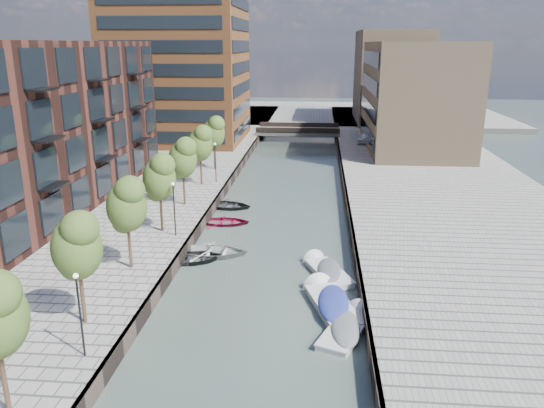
# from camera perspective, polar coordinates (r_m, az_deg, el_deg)

# --- Properties ---
(water) EXTENTS (300.00, 300.00, 0.00)m
(water) POSITION_cam_1_polar(r_m,az_deg,el_deg) (54.64, 1.44, 1.18)
(water) COLOR #38473F
(water) RESTS_ON ground
(quay_right) EXTENTS (20.00, 140.00, 1.00)m
(quay_right) POSITION_cam_1_polar(r_m,az_deg,el_deg) (55.87, 18.05, 1.23)
(quay_right) COLOR gray
(quay_right) RESTS_ON ground
(quay_wall_left) EXTENTS (0.25, 140.00, 1.00)m
(quay_wall_left) POSITION_cam_1_polar(r_m,az_deg,el_deg) (55.21, -4.89, 1.83)
(quay_wall_left) COLOR #332823
(quay_wall_left) RESTS_ON ground
(quay_wall_right) EXTENTS (0.25, 140.00, 1.00)m
(quay_wall_right) POSITION_cam_1_polar(r_m,az_deg,el_deg) (54.48, 7.86, 1.53)
(quay_wall_right) COLOR #332823
(quay_wall_right) RESTS_ON ground
(far_closure) EXTENTS (80.00, 40.00, 1.00)m
(far_closure) POSITION_cam_1_polar(r_m,az_deg,el_deg) (113.45, 3.43, 9.63)
(far_closure) COLOR gray
(far_closure) RESTS_ON ground
(apartment_block) EXTENTS (8.00, 38.00, 14.00)m
(apartment_block) POSITION_cam_1_polar(r_m,az_deg,el_deg) (48.94, -23.62, 7.52)
(apartment_block) COLOR #331913
(apartment_block) RESTS_ON quay_left
(tower) EXTENTS (18.00, 18.00, 30.00)m
(tower) POSITION_cam_1_polar(r_m,az_deg,el_deg) (80.12, -10.06, 17.52)
(tower) COLOR brown
(tower) RESTS_ON quay_left
(tan_block_near) EXTENTS (12.00, 25.00, 14.00)m
(tan_block_near) POSITION_cam_1_polar(r_m,az_deg,el_deg) (75.88, 15.00, 11.20)
(tan_block_near) COLOR #907658
(tan_block_near) RESTS_ON quay_right
(tan_block_far) EXTENTS (12.00, 20.00, 16.00)m
(tan_block_far) POSITION_cam_1_polar(r_m,az_deg,el_deg) (101.46, 12.61, 13.23)
(tan_block_far) COLOR #907658
(tan_block_far) RESTS_ON quay_right
(bridge) EXTENTS (13.00, 6.00, 1.30)m
(bridge) POSITION_cam_1_polar(r_m,az_deg,el_deg) (85.62, 2.85, 7.87)
(bridge) COLOR gray
(bridge) RESTS_ON ground
(tree_1) EXTENTS (2.50, 2.50, 5.95)m
(tree_1) POSITION_cam_1_polar(r_m,az_deg,el_deg) (27.95, -20.29, -4.04)
(tree_1) COLOR #382619
(tree_1) RESTS_ON quay_left
(tree_2) EXTENTS (2.50, 2.50, 5.95)m
(tree_2) POSITION_cam_1_polar(r_m,az_deg,el_deg) (34.05, -15.41, 0.10)
(tree_2) COLOR #382619
(tree_2) RESTS_ON quay_left
(tree_3) EXTENTS (2.50, 2.50, 5.95)m
(tree_3) POSITION_cam_1_polar(r_m,az_deg,el_deg) (40.44, -12.04, 2.96)
(tree_3) COLOR #382619
(tree_3) RESTS_ON quay_left
(tree_4) EXTENTS (2.50, 2.50, 5.95)m
(tree_4) POSITION_cam_1_polar(r_m,az_deg,el_deg) (47.00, -9.59, 5.02)
(tree_4) COLOR #382619
(tree_4) RESTS_ON quay_left
(tree_5) EXTENTS (2.50, 2.50, 5.95)m
(tree_5) POSITION_cam_1_polar(r_m,az_deg,el_deg) (53.67, -7.74, 6.57)
(tree_5) COLOR #382619
(tree_5) RESTS_ON quay_left
(tree_6) EXTENTS (2.50, 2.50, 5.95)m
(tree_6) POSITION_cam_1_polar(r_m,az_deg,el_deg) (60.42, -6.29, 7.76)
(tree_6) COLOR #382619
(tree_6) RESTS_ON quay_left
(lamp_0) EXTENTS (0.24, 0.24, 4.12)m
(lamp_0) POSITION_cam_1_polar(r_m,az_deg,el_deg) (25.64, -20.02, -10.30)
(lamp_0) COLOR black
(lamp_0) RESTS_ON quay_left
(lamp_1) EXTENTS (0.24, 0.24, 4.12)m
(lamp_1) POSITION_cam_1_polar(r_m,az_deg,el_deg) (39.61, -10.50, 0.07)
(lamp_1) COLOR black
(lamp_1) RESTS_ON quay_left
(lamp_2) EXTENTS (0.24, 0.24, 4.12)m
(lamp_2) POSITION_cam_1_polar(r_m,az_deg,el_deg) (54.71, -6.11, 4.90)
(lamp_2) COLOR black
(lamp_2) RESTS_ON quay_left
(sloop_1) EXTENTS (5.31, 4.40, 0.95)m
(sloop_1) POSITION_cam_1_polar(r_m,az_deg,el_deg) (38.17, -8.54, -6.10)
(sloop_1) COLOR black
(sloop_1) RESTS_ON ground
(sloop_2) EXTENTS (4.27, 3.11, 0.87)m
(sloop_2) POSITION_cam_1_polar(r_m,az_deg,el_deg) (45.44, -5.03, -2.17)
(sloop_2) COLOR maroon
(sloop_2) RESTS_ON ground
(sloop_3) EXTENTS (5.23, 3.82, 1.06)m
(sloop_3) POSITION_cam_1_polar(r_m,az_deg,el_deg) (38.98, -6.36, -5.52)
(sloop_3) COLOR #BABAB8
(sloop_3) RESTS_ON ground
(sloop_4) EXTENTS (5.11, 3.97, 0.97)m
(sloop_4) POSITION_cam_1_polar(r_m,az_deg,el_deg) (49.88, -4.87, -0.42)
(sloop_4) COLOR black
(sloop_4) RESTS_ON ground
(motorboat_1) EXTENTS (3.37, 5.17, 1.63)m
(motorboat_1) POSITION_cam_1_polar(r_m,az_deg,el_deg) (29.42, 8.17, -13.02)
(motorboat_1) COLOR silver
(motorboat_1) RESTS_ON ground
(motorboat_3) EXTENTS (3.55, 5.97, 1.88)m
(motorboat_3) POSITION_cam_1_polar(r_m,az_deg,el_deg) (31.75, 6.29, -10.51)
(motorboat_3) COLOR silver
(motorboat_3) RESTS_ON ground
(motorboat_4) EXTENTS (3.48, 5.17, 1.64)m
(motorboat_4) POSITION_cam_1_polar(r_m,az_deg,el_deg) (35.94, 5.84, -7.15)
(motorboat_4) COLOR silver
(motorboat_4) RESTS_ON ground
(car) EXTENTS (2.84, 4.49, 1.42)m
(car) POSITION_cam_1_polar(r_m,az_deg,el_deg) (78.06, 10.03, 6.99)
(car) COLOR silver
(car) RESTS_ON quay_right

